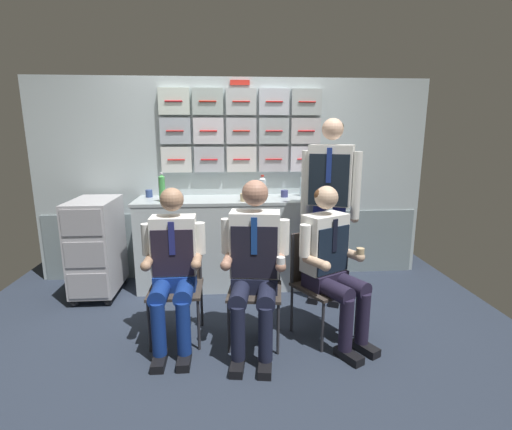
{
  "coord_description": "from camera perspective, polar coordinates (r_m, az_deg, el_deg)",
  "views": [
    {
      "loc": [
        -0.05,
        -2.7,
        1.6
      ],
      "look_at": [
        0.17,
        0.22,
        0.95
      ],
      "focal_mm": 26.36,
      "sensor_mm": 36.0,
      "label": 1
    }
  ],
  "objects": [
    {
      "name": "crew_member_standing",
      "position": [
        3.5,
        11.14,
        2.95
      ],
      "size": [
        0.5,
        0.38,
        1.72
      ],
      "color": "black",
      "rests_on": "ground"
    },
    {
      "name": "crew_member_by_counter",
      "position": [
        2.92,
        11.45,
        -6.64
      ],
      "size": [
        0.57,
        0.65,
        1.21
      ],
      "color": "black",
      "rests_on": "ground"
    },
    {
      "name": "folding_chair_left",
      "position": [
        3.07,
        -11.92,
        -8.73
      ],
      "size": [
        0.4,
        0.41,
        0.82
      ],
      "color": "#2D2D33",
      "rests_on": "ground"
    },
    {
      "name": "ground",
      "position": [
        3.15,
        -2.89,
        -18.39
      ],
      "size": [
        4.8,
        4.8,
        0.04
      ],
      "primitive_type": "cube",
      "color": "#272F3E"
    },
    {
      "name": "folding_chair_by_counter",
      "position": [
        3.08,
        9.17,
        -8.56
      ],
      "size": [
        0.54,
        0.54,
        0.82
      ],
      "color": "#2D2D33",
      "rests_on": "ground"
    },
    {
      "name": "coffee_cup_spare",
      "position": [
        3.94,
        4.33,
        3.29
      ],
      "size": [
        0.08,
        0.08,
        0.07
      ],
      "color": "navy",
      "rests_on": "galley_counter"
    },
    {
      "name": "water_bottle_short",
      "position": [
        3.77,
        -14.08,
        4.01
      ],
      "size": [
        0.06,
        0.06,
        0.28
      ],
      "color": "#47A450",
      "rests_on": "galley_counter"
    },
    {
      "name": "paper_cup_tan",
      "position": [
        4.08,
        -15.93,
        3.19
      ],
      "size": [
        0.07,
        0.07,
        0.08
      ],
      "color": "navy",
      "rests_on": "galley_counter"
    },
    {
      "name": "crew_member_left",
      "position": [
        2.87,
        -12.45,
        -7.13
      ],
      "size": [
        0.48,
        0.58,
        1.2
      ],
      "color": "black",
      "rests_on": "ground"
    },
    {
      "name": "galley_counter",
      "position": [
        3.96,
        -3.74,
        -4.13
      ],
      "size": [
        1.93,
        0.53,
        0.93
      ],
      "color": "silver",
      "rests_on": "ground"
    },
    {
      "name": "water_bottle_clear",
      "position": [
        3.73,
        0.96,
        4.05
      ],
      "size": [
        0.07,
        0.07,
        0.25
      ],
      "color": "silver",
      "rests_on": "galley_counter"
    },
    {
      "name": "paper_cup_blue",
      "position": [
        3.69,
        -1.86,
        2.72
      ],
      "size": [
        0.07,
        0.07,
        0.08
      ],
      "color": "tan",
      "rests_on": "galley_counter"
    },
    {
      "name": "snack_banana",
      "position": [
        3.86,
        -0.42,
        2.86
      ],
      "size": [
        0.17,
        0.1,
        0.04
      ],
      "color": "yellow",
      "rests_on": "galley_counter"
    },
    {
      "name": "folding_chair_right",
      "position": [
        2.97,
        -0.03,
        -9.16
      ],
      "size": [
        0.45,
        0.45,
        0.82
      ],
      "color": "#2D2D33",
      "rests_on": "ground"
    },
    {
      "name": "galley_bulkhead",
      "position": [
        4.11,
        -3.36,
        5.49
      ],
      "size": [
        4.2,
        0.14,
        2.15
      ],
      "color": "#B0BEC2",
      "rests_on": "ground"
    },
    {
      "name": "service_trolley",
      "position": [
        4.01,
        -23.04,
        -4.2
      ],
      "size": [
        0.4,
        0.65,
        0.96
      ],
      "color": "black",
      "rests_on": "ground"
    },
    {
      "name": "water_bottle_blue_cap",
      "position": [
        4.02,
        7.22,
        4.45
      ],
      "size": [
        0.08,
        0.08,
        0.24
      ],
      "color": "silver",
      "rests_on": "galley_counter"
    },
    {
      "name": "crew_member_right",
      "position": [
        2.76,
        -0.24,
        -6.68
      ],
      "size": [
        0.51,
        0.66,
        1.26
      ],
      "color": "black",
      "rests_on": "ground"
    }
  ]
}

